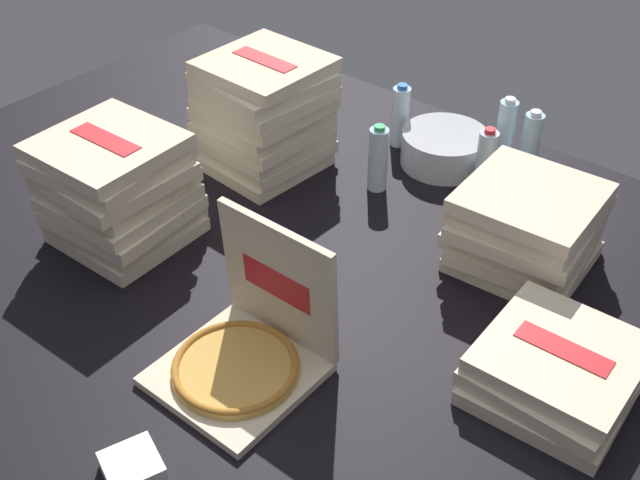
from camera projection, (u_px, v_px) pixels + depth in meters
ground_plane at (289, 293)px, 2.29m from camera, size 3.20×2.40×0.02m
open_pizza_box at (247, 346)px, 2.00m from camera, size 0.36×0.37×0.39m
pizza_stack_center_far at (118, 190)px, 2.38m from camera, size 0.41×0.41×0.35m
pizza_stack_right_near at (526, 228)px, 2.30m from camera, size 0.41×0.42×0.26m
pizza_stack_left_near at (556, 371)px, 1.95m from camera, size 0.38×0.40×0.13m
pizza_stack_right_far at (264, 115)px, 2.70m from camera, size 0.42×0.41×0.40m
ice_bucket at (444, 148)px, 2.79m from camera, size 0.30×0.30×0.12m
water_bottle_0 at (485, 162)px, 2.61m from camera, size 0.07×0.07×0.24m
water_bottle_1 at (400, 116)px, 2.86m from camera, size 0.07×0.07×0.24m
water_bottle_2 at (378, 159)px, 2.63m from camera, size 0.07×0.07×0.24m
water_bottle_3 at (505, 130)px, 2.78m from camera, size 0.07×0.07×0.24m
water_bottle_4 at (530, 144)px, 2.71m from camera, size 0.07×0.07×0.24m
napkin_pile at (132, 467)px, 1.77m from camera, size 0.16×0.16×0.05m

